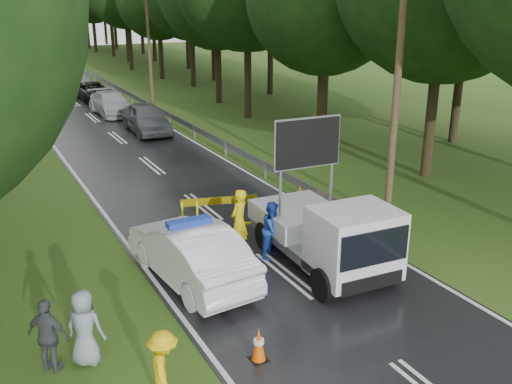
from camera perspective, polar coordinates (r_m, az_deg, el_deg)
ground at (r=15.92m, az=3.03°, el=-8.25°), size 160.00×160.00×0.00m
road at (r=43.37m, az=-17.75°, el=8.49°), size 7.00×140.00×0.02m
guardrail at (r=43.74m, az=-12.93°, el=9.71°), size 0.12×60.06×0.70m
utility_pole_near at (r=18.99m, az=14.05°, el=11.76°), size 1.40×0.24×10.00m
utility_pole_mid at (r=42.08m, az=-10.73°, el=15.70°), size 1.40×0.24×10.00m
utility_pole_far at (r=67.33m, az=-17.65°, el=16.31°), size 1.40×0.24×10.00m
police_sedan at (r=15.38m, az=-6.57°, el=-6.04°), size 2.16×5.01×1.76m
work_truck at (r=15.84m, az=7.27°, el=-4.14°), size 2.50×5.18×4.05m
barrier at (r=18.77m, az=-3.70°, el=-1.25°), size 2.45×0.73×1.05m
officer at (r=16.91m, az=-1.72°, el=-2.90°), size 0.85×0.78×1.94m
civilian at (r=16.59m, az=1.70°, el=-3.79°), size 1.05×1.01×1.71m
bystander_left at (r=11.12m, az=-9.20°, el=-17.10°), size 0.75×1.10×1.56m
bystander_mid at (r=12.54m, az=-20.03°, el=-13.38°), size 0.95×0.95×1.62m
bystander_right at (r=12.54m, az=-16.76°, el=-12.87°), size 0.97×0.93×1.67m
queue_car_first at (r=32.66m, az=-10.91°, el=7.29°), size 2.13×4.92×1.65m
queue_car_second at (r=38.26m, az=-14.27°, el=8.58°), size 2.22×5.04×1.44m
queue_car_third at (r=44.10m, az=-15.89°, el=9.67°), size 2.41×4.74×1.28m
queue_car_fourth at (r=49.85m, az=-17.82°, el=10.66°), size 2.04×4.88×1.57m
cone_near_left at (r=12.34m, az=0.27°, el=-15.06°), size 0.37×0.37×0.78m
cone_center at (r=16.96m, az=-3.33°, el=-5.20°), size 0.33×0.33×0.70m
cone_far at (r=18.32m, az=2.45°, el=-3.37°), size 0.30×0.30×0.64m
cone_left_mid at (r=15.39m, az=-4.46°, el=-7.96°), size 0.31×0.31×0.67m
cone_right at (r=20.85m, az=4.41°, el=-0.34°), size 0.38×0.38×0.81m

